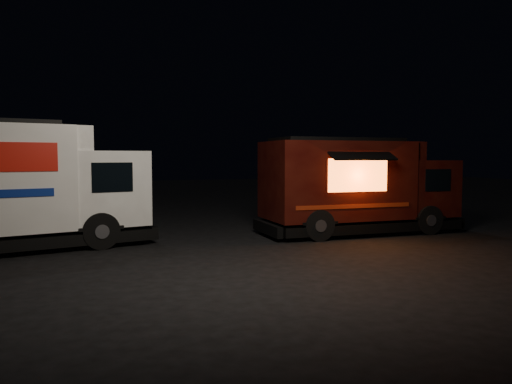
{
  "coord_description": "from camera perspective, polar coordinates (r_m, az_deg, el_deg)",
  "views": [
    {
      "loc": [
        -2.74,
        -12.57,
        2.41
      ],
      "look_at": [
        1.81,
        2.0,
        1.34
      ],
      "focal_mm": 35.0,
      "sensor_mm": 36.0,
      "label": 1
    }
  ],
  "objects": [
    {
      "name": "ground",
      "position": [
        13.09,
        -4.99,
        -6.62
      ],
      "size": [
        80.0,
        80.0,
        0.0
      ],
      "primitive_type": "plane",
      "color": "black",
      "rests_on": "ground"
    },
    {
      "name": "red_truck",
      "position": [
        16.22,
        11.76,
        0.7
      ],
      "size": [
        6.5,
        2.52,
        3.0
      ],
      "primitive_type": null,
      "rotation": [
        0.0,
        0.0,
        0.02
      ],
      "color": "#3C110A",
      "rests_on": "ground"
    },
    {
      "name": "white_truck",
      "position": [
        14.33,
        -26.72,
        0.62
      ],
      "size": [
        7.76,
        4.28,
        3.34
      ],
      "primitive_type": null,
      "rotation": [
        0.0,
        0.0,
        0.25
      ],
      "color": "white",
      "rests_on": "ground"
    }
  ]
}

